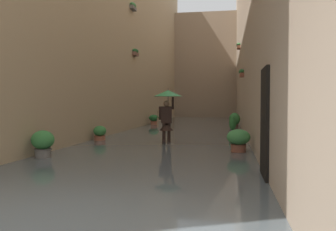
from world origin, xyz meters
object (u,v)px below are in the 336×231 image
Objects in this scene: potted_plant_mid_left at (238,140)px; potted_plant_far_left at (235,120)px; person_wading at (167,105)px; potted_plant_near_right at (100,134)px; potted_plant_mid_right at (154,120)px; potted_plant_far_right at (43,144)px; potted_plant_near_left at (233,126)px.

potted_plant_far_left reaches higher than potted_plant_mid_left.
person_wading is at bearing -40.26° from potted_plant_mid_left.
person_wading is 3.35m from potted_plant_mid_left.
potted_plant_near_right is 9.24m from potted_plant_mid_right.
potted_plant_mid_right is at bearing -90.24° from potted_plant_far_right.
potted_plant_far_right is (5.01, 1.95, 0.02)m from potted_plant_mid_left.
potted_plant_far_left is at bearing -113.84° from potted_plant_far_right.
potted_plant_mid_right is at bearing -21.59° from potted_plant_far_left.
person_wading reaches higher than potted_plant_mid_right.
potted_plant_mid_right is 0.84× the size of potted_plant_near_left.
person_wading is at bearing 176.14° from potted_plant_near_right.
potted_plant_far_right reaches higher than potted_plant_mid_left.
potted_plant_near_right is 0.81× the size of potted_plant_far_right.
potted_plant_mid_right is at bearing -90.64° from potted_plant_near_right.
potted_plant_near_left reaches higher than potted_plant_far_right.
potted_plant_far_right is at bearing 57.30° from potted_plant_near_left.
person_wading is at bearing 57.06° from potted_plant_near_left.
person_wading is 2.15× the size of potted_plant_far_left.
potted_plant_mid_left is at bearing -158.76° from potted_plant_far_right.
potted_plant_near_right is 0.88× the size of potted_plant_mid_right.
potted_plant_mid_right is at bearing -66.69° from potted_plant_mid_left.
potted_plant_far_right is 0.86× the size of potted_plant_far_left.
potted_plant_far_right reaches higher than potted_plant_mid_right.
person_wading is 9.79m from potted_plant_mid_right.
potted_plant_near_left is (-2.35, -3.62, -0.97)m from person_wading.
potted_plant_far_left is (-5.06, -11.45, 0.07)m from potted_plant_far_right.
potted_plant_near_left reaches higher than potted_plant_mid_right.
person_wading is 3.10× the size of potted_plant_near_right.
person_wading is 2.82m from potted_plant_near_right.
potted_plant_far_left is (-0.16, -3.81, 0.08)m from potted_plant_near_left.
potted_plant_far_right is at bearing 90.63° from potted_plant_near_right.
potted_plant_far_left is (-2.50, -7.43, -0.90)m from person_wading.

